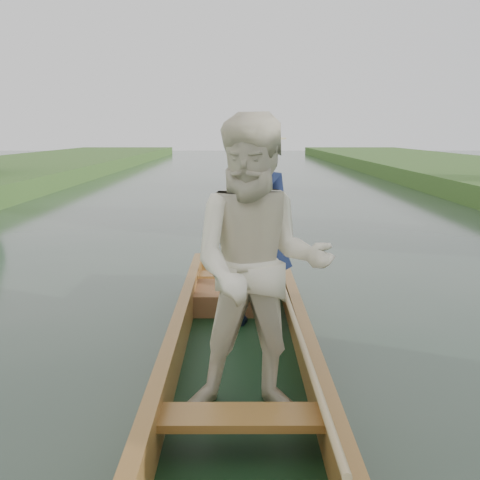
{
  "coord_description": "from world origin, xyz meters",
  "views": [
    {
      "loc": [
        -0.01,
        -4.84,
        1.93
      ],
      "look_at": [
        0.0,
        0.6,
        0.95
      ],
      "focal_mm": 45.0,
      "sensor_mm": 36.0,
      "label": 1
    }
  ],
  "objects": [
    {
      "name": "ground",
      "position": [
        0.0,
        0.0,
        0.0
      ],
      "size": [
        120.0,
        120.0,
        0.0
      ],
      "primitive_type": "plane",
      "color": "#283D30",
      "rests_on": "ground"
    },
    {
      "name": "trees_far",
      "position": [
        0.54,
        8.36,
        2.41
      ],
      "size": [
        22.72,
        14.67,
        4.31
      ],
      "color": "#47331E",
      "rests_on": "ground"
    },
    {
      "name": "punt",
      "position": [
        0.08,
        -0.27,
        0.76
      ],
      "size": [
        1.17,
        5.11,
        2.05
      ],
      "color": "black",
      "rests_on": "ground"
    }
  ]
}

